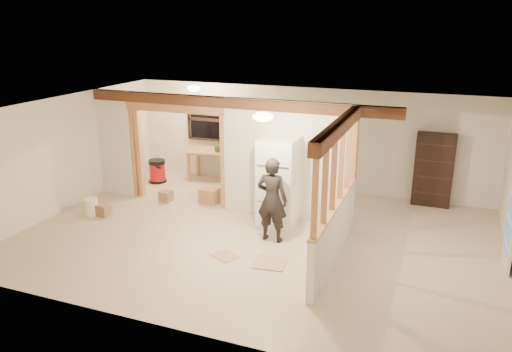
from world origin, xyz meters
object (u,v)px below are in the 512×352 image
at_px(refrigerator, 279,182).
at_px(bookshelf, 433,170).
at_px(work_table, 214,166).
at_px(woman, 272,200).
at_px(shop_vac, 157,171).

relative_size(refrigerator, bookshelf, 1.08).
bearing_deg(work_table, woman, -55.88).
xyz_separation_m(work_table, bookshelf, (5.37, 0.16, 0.43)).
bearing_deg(refrigerator, work_table, 139.73).
height_order(refrigerator, bookshelf, refrigerator).
bearing_deg(refrigerator, bookshelf, 38.03).
distance_m(woman, work_table, 3.94).
bearing_deg(woman, shop_vac, -27.60).
xyz_separation_m(woman, bookshelf, (2.75, 3.08, 0.02)).
xyz_separation_m(refrigerator, shop_vac, (-3.80, 1.48, -0.61)).
distance_m(woman, shop_vac, 4.60).
bearing_deg(work_table, refrigerator, -48.17).
bearing_deg(shop_vac, work_table, 25.14).
relative_size(refrigerator, shop_vac, 3.00).
bearing_deg(bookshelf, refrigerator, -141.97).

